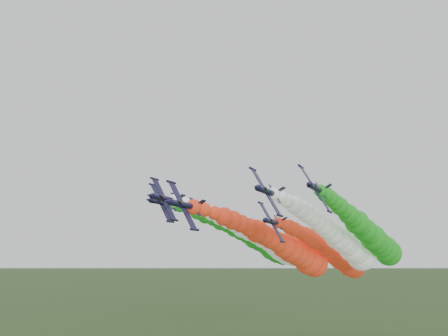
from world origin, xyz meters
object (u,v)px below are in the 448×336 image
Objects in this scene: jet_inner_left at (270,242)px; jet_trail at (337,255)px; jet_inner_right at (345,242)px; jet_outer_right at (373,238)px; jet_lead at (291,250)px; jet_outer_left at (260,242)px.

jet_inner_left is 24.54m from jet_trail.
jet_inner_right is 1.01× the size of jet_trail.
jet_inner_right is at bearing -149.85° from jet_outer_right.
jet_lead is 1.01× the size of jet_inner_left.
jet_outer_right is (21.21, 11.53, 3.51)m from jet_lead.
jet_outer_left is 25.39m from jet_trail.
jet_inner_left is at bearing 140.16° from jet_lead.
jet_outer_right reaches higher than jet_outer_left.
jet_inner_right is 8.66m from jet_outer_right.
jet_lead is 1.00× the size of jet_trail.
jet_inner_left reaches higher than jet_lead.
jet_trail is (-5.79, 17.47, -3.66)m from jet_inner_right.
jet_trail is (17.29, 16.95, -4.01)m from jet_inner_left.
jet_trail is at bearing 135.07° from jet_outer_right.
jet_inner_left is 1.00× the size of jet_trail.
jet_inner_right is (23.07, -0.52, -0.35)m from jet_inner_left.
jet_inner_left reaches higher than jet_trail.
jet_lead is at bearing -152.36° from jet_inner_right.
jet_inner_right is at bearing -71.67° from jet_trail.
jet_outer_right is 19.27m from jet_trail.
jet_lead is at bearing -107.96° from jet_trail.
jet_outer_left is at bearing 162.61° from jet_inner_right.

